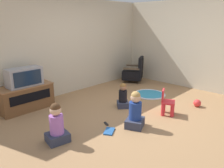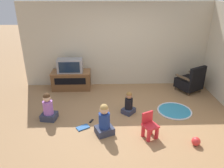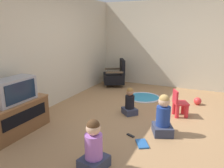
{
  "view_description": "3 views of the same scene",
  "coord_description": "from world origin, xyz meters",
  "px_view_note": "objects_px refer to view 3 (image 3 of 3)",
  "views": [
    {
      "loc": [
        -3.59,
        -2.79,
        1.95
      ],
      "look_at": [
        -0.35,
        0.28,
        0.67
      ],
      "focal_mm": 35.0,
      "sensor_mm": 36.0,
      "label": 1
    },
    {
      "loc": [
        -0.48,
        -4.39,
        2.9
      ],
      "look_at": [
        -0.33,
        0.14,
        0.9
      ],
      "focal_mm": 35.0,
      "sensor_mm": 36.0,
      "label": 2
    },
    {
      "loc": [
        -4.02,
        -1.13,
        1.8
      ],
      "look_at": [
        -0.66,
        0.41,
        0.83
      ],
      "focal_mm": 35.0,
      "sensor_mm": 36.0,
      "label": 3
    }
  ],
  "objects_px": {
    "television": "(13,90)",
    "child_watching_center": "(163,117)",
    "remote_control": "(131,136)",
    "tv_cabinet": "(14,116)",
    "book": "(142,144)",
    "yellow_kid_chair": "(179,105)",
    "toy_ball": "(198,101)",
    "child_watching_right": "(94,148)",
    "black_armchair": "(115,76)",
    "child_watching_left": "(130,103)"
  },
  "relations": [
    {
      "from": "television",
      "to": "child_watching_center",
      "type": "bearing_deg",
      "value": -66.2
    },
    {
      "from": "television",
      "to": "remote_control",
      "type": "xyz_separation_m",
      "value": [
        0.71,
        -1.84,
        -0.76
      ]
    },
    {
      "from": "tv_cabinet",
      "to": "book",
      "type": "distance_m",
      "value": 2.23
    },
    {
      "from": "yellow_kid_chair",
      "to": "book",
      "type": "xyz_separation_m",
      "value": [
        -1.43,
        0.35,
        -0.22
      ]
    },
    {
      "from": "toy_ball",
      "to": "television",
      "type": "bearing_deg",
      "value": 135.98
    },
    {
      "from": "toy_ball",
      "to": "remote_control",
      "type": "xyz_separation_m",
      "value": [
        -2.14,
        0.92,
        -0.08
      ]
    },
    {
      "from": "television",
      "to": "remote_control",
      "type": "bearing_deg",
      "value": -68.96
    },
    {
      "from": "tv_cabinet",
      "to": "yellow_kid_chair",
      "type": "xyz_separation_m",
      "value": [
        1.96,
        -2.5,
        -0.07
      ]
    },
    {
      "from": "yellow_kid_chair",
      "to": "child_watching_right",
      "type": "distance_m",
      "value": 2.39
    },
    {
      "from": "black_armchair",
      "to": "yellow_kid_chair",
      "type": "height_order",
      "value": "black_armchair"
    },
    {
      "from": "child_watching_center",
      "to": "toy_ball",
      "type": "bearing_deg",
      "value": -37.45
    },
    {
      "from": "television",
      "to": "child_watching_center",
      "type": "distance_m",
      "value": 2.56
    },
    {
      "from": "television",
      "to": "child_watching_left",
      "type": "relative_size",
      "value": 1.27
    },
    {
      "from": "book",
      "to": "yellow_kid_chair",
      "type": "bearing_deg",
      "value": -44.79
    },
    {
      "from": "child_watching_center",
      "to": "television",
      "type": "bearing_deg",
      "value": 90.05
    },
    {
      "from": "child_watching_right",
      "to": "child_watching_left",
      "type": "bearing_deg",
      "value": 16.75
    },
    {
      "from": "toy_ball",
      "to": "remote_control",
      "type": "bearing_deg",
      "value": 156.85
    },
    {
      "from": "book",
      "to": "remote_control",
      "type": "relative_size",
      "value": 2.08
    },
    {
      "from": "child_watching_right",
      "to": "book",
      "type": "xyz_separation_m",
      "value": [
        0.84,
        -0.4,
        -0.29
      ]
    },
    {
      "from": "tv_cabinet",
      "to": "remote_control",
      "type": "relative_size",
      "value": 7.62
    },
    {
      "from": "tv_cabinet",
      "to": "yellow_kid_chair",
      "type": "distance_m",
      "value": 3.18
    },
    {
      "from": "child_watching_right",
      "to": "tv_cabinet",
      "type": "bearing_deg",
      "value": 90.27
    },
    {
      "from": "yellow_kid_chair",
      "to": "child_watching_left",
      "type": "distance_m",
      "value": 1.03
    },
    {
      "from": "yellow_kid_chair",
      "to": "book",
      "type": "relative_size",
      "value": 1.71
    },
    {
      "from": "black_armchair",
      "to": "yellow_kid_chair",
      "type": "xyz_separation_m",
      "value": [
        -1.65,
        -2.18,
        -0.09
      ]
    },
    {
      "from": "child_watching_right",
      "to": "toy_ball",
      "type": "distance_m",
      "value": 3.33
    },
    {
      "from": "tv_cabinet",
      "to": "remote_control",
      "type": "xyz_separation_m",
      "value": [
        0.71,
        -1.89,
        -0.29
      ]
    },
    {
      "from": "television",
      "to": "child_watching_right",
      "type": "bearing_deg",
      "value": -100.31
    },
    {
      "from": "black_armchair",
      "to": "book",
      "type": "height_order",
      "value": "black_armchair"
    },
    {
      "from": "yellow_kid_chair",
      "to": "remote_control",
      "type": "height_order",
      "value": "yellow_kid_chair"
    },
    {
      "from": "child_watching_right",
      "to": "toy_ball",
      "type": "relative_size",
      "value": 3.89
    },
    {
      "from": "tv_cabinet",
      "to": "yellow_kid_chair",
      "type": "height_order",
      "value": "tv_cabinet"
    },
    {
      "from": "television",
      "to": "child_watching_right",
      "type": "height_order",
      "value": "television"
    },
    {
      "from": "child_watching_right",
      "to": "toy_ball",
      "type": "xyz_separation_m",
      "value": [
        3.16,
        -1.05,
        -0.21
      ]
    },
    {
      "from": "child_watching_center",
      "to": "child_watching_right",
      "type": "relative_size",
      "value": 1.04
    },
    {
      "from": "child_watching_center",
      "to": "child_watching_right",
      "type": "height_order",
      "value": "child_watching_center"
    },
    {
      "from": "child_watching_center",
      "to": "child_watching_left",
      "type": "bearing_deg",
      "value": 30.03
    },
    {
      "from": "book",
      "to": "child_watching_right",
      "type": "bearing_deg",
      "value": 123.69
    },
    {
      "from": "child_watching_center",
      "to": "child_watching_right",
      "type": "distance_m",
      "value": 1.46
    },
    {
      "from": "child_watching_center",
      "to": "remote_control",
      "type": "bearing_deg",
      "value": 99.74
    },
    {
      "from": "tv_cabinet",
      "to": "child_watching_left",
      "type": "distance_m",
      "value": 2.23
    },
    {
      "from": "toy_ball",
      "to": "book",
      "type": "height_order",
      "value": "toy_ball"
    },
    {
      "from": "tv_cabinet",
      "to": "black_armchair",
      "type": "relative_size",
      "value": 1.38
    },
    {
      "from": "child_watching_left",
      "to": "book",
      "type": "relative_size",
      "value": 1.82
    },
    {
      "from": "black_armchair",
      "to": "child_watching_right",
      "type": "distance_m",
      "value": 4.17
    },
    {
      "from": "child_watching_right",
      "to": "black_armchair",
      "type": "bearing_deg",
      "value": 30.35
    },
    {
      "from": "yellow_kid_chair",
      "to": "child_watching_left",
      "type": "height_order",
      "value": "child_watching_left"
    },
    {
      "from": "yellow_kid_chair",
      "to": "remote_control",
      "type": "distance_m",
      "value": 1.41
    },
    {
      "from": "tv_cabinet",
      "to": "child_watching_left",
      "type": "height_order",
      "value": "child_watching_left"
    },
    {
      "from": "tv_cabinet",
      "to": "child_watching_right",
      "type": "height_order",
      "value": "child_watching_right"
    }
  ]
}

